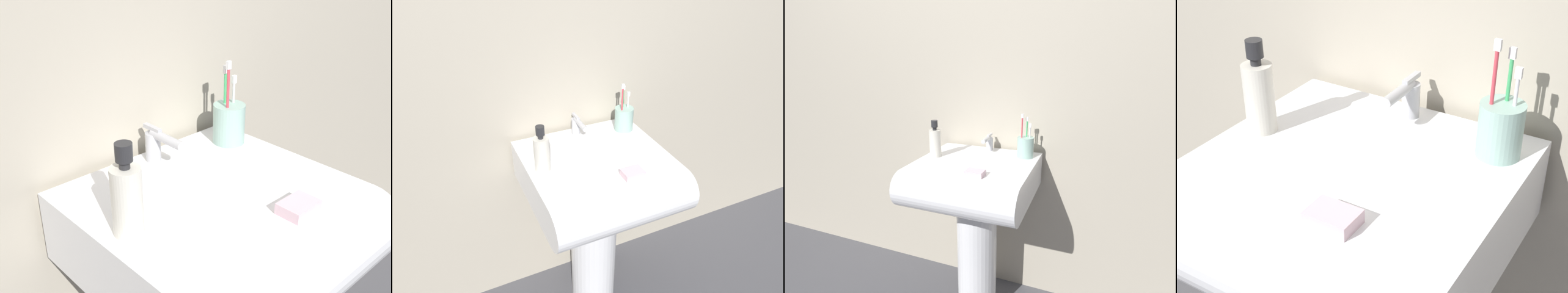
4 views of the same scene
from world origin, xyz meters
TOP-DOWN VIEW (x-y plane):
  - sink_basin at (0.00, -0.06)m, footprint 0.56×0.56m
  - faucet at (-0.00, 0.17)m, footprint 0.04×0.13m
  - toothbrush_cup at (0.21, 0.14)m, footprint 0.08×0.08m
  - soap_bottle at (-0.22, -0.01)m, footprint 0.06×0.06m
  - bar_soap at (0.07, -0.19)m, footprint 0.08×0.06m

SIDE VIEW (x-z plane):
  - sink_basin at x=0.00m, z-range 0.70..0.87m
  - bar_soap at x=0.07m, z-range 0.87..0.90m
  - faucet at x=0.00m, z-range 0.88..0.97m
  - toothbrush_cup at x=0.21m, z-range 0.82..1.04m
  - soap_bottle at x=-0.22m, z-range 0.86..1.04m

